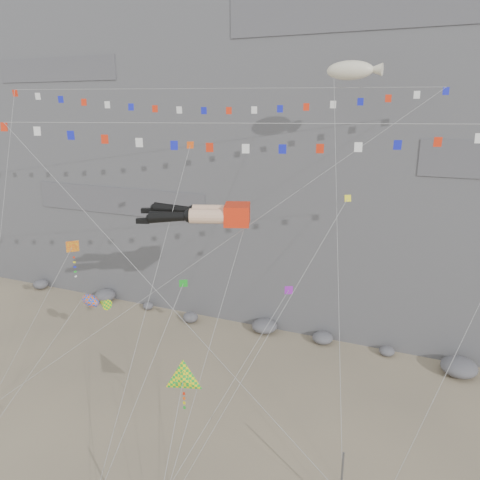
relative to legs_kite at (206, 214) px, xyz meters
The scene contains 14 objects.
ground 15.69m from the legs_kite, 83.35° to the right, with size 120.00×120.00×0.00m, color #9B8A6B.
cliff 28.04m from the legs_kite, 88.45° to the left, with size 80.00×28.00×50.00m, color slate.
talus_boulders 17.70m from the legs_kite, 86.34° to the left, with size 60.00×3.00×1.20m, color #5E5D62, non-canonical shape.
legs_kite is the anchor object (origin of this frame).
flag_banner_upper 10.17m from the legs_kite, 106.36° to the left, with size 33.15×18.74×30.25m.
flag_banner_lower 9.36m from the legs_kite, 30.89° to the right, with size 31.52×9.75×23.63m.
harlequin_kite 10.02m from the legs_kite, 151.27° to the right, with size 6.86×5.30×14.18m.
fish_windsock 11.45m from the legs_kite, 157.47° to the right, with size 5.56×7.71×10.69m.
delta_kite 12.38m from the legs_kite, 71.69° to the right, with size 2.51×6.59×9.16m.
blimp_windsock 14.81m from the legs_kite, 37.63° to the left, with size 6.19×15.84×29.06m.
small_kite_a 5.45m from the legs_kite, 139.67° to the left, with size 1.90×15.30×24.11m.
small_kite_b 8.33m from the legs_kite, 13.10° to the right, with size 5.01×10.75×14.87m.
small_kite_c 6.57m from the legs_kite, 79.90° to the right, with size 2.05×9.28×14.06m.
small_kite_d 9.97m from the legs_kite, ahead, with size 7.48×12.41×21.26m.
Camera 1 is at (14.72, -23.77, 21.94)m, focal length 35.00 mm.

